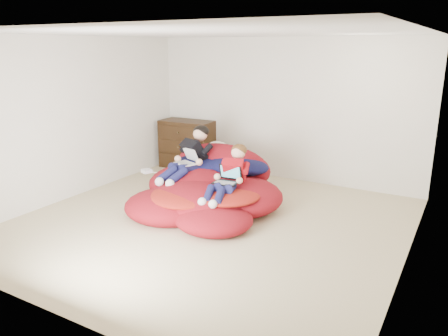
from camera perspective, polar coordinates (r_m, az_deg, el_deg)
room_shell at (r=5.97m, az=-1.86°, el=-5.23°), size 5.10×5.10×2.77m
dresser at (r=8.68m, az=-4.83°, el=3.13°), size 1.07×0.61×0.94m
beanbag_pile at (r=6.65m, az=-2.10°, el=-2.75°), size 2.28×2.38×0.87m
cream_pillow at (r=7.54m, az=-0.80°, el=2.43°), size 0.45×0.29×0.29m
older_boy at (r=6.91m, az=-4.38°, el=1.83°), size 0.43×1.19×0.76m
younger_boy at (r=6.15m, az=0.79°, el=-0.66°), size 0.39×1.04×0.68m
laptop_white at (r=6.86m, az=-4.77°, el=1.13°), size 0.38×0.43×0.22m
laptop_black at (r=6.11m, az=0.48°, el=-1.31°), size 0.35×0.33×0.24m
power_adapter at (r=7.07m, az=-10.05°, el=-0.39°), size 0.19×0.19×0.05m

